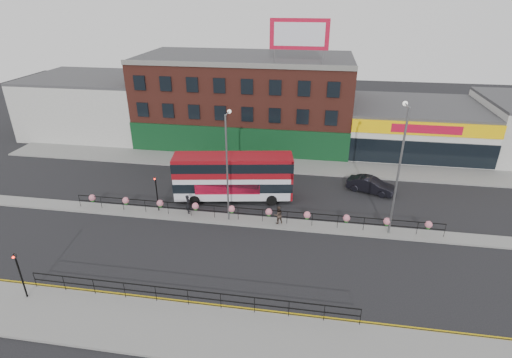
# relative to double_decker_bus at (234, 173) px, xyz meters

# --- Properties ---
(ground) EXTENTS (120.00, 120.00, 0.00)m
(ground) POSITION_rel_double_decker_bus_xyz_m (2.12, -3.73, -2.60)
(ground) COLOR black
(ground) RESTS_ON ground
(south_pavement) EXTENTS (60.00, 4.00, 0.15)m
(south_pavement) POSITION_rel_double_decker_bus_xyz_m (2.12, -15.73, -2.52)
(south_pavement) COLOR gray
(south_pavement) RESTS_ON ground
(north_pavement) EXTENTS (60.00, 4.00, 0.15)m
(north_pavement) POSITION_rel_double_decker_bus_xyz_m (2.12, 8.27, -2.52)
(north_pavement) COLOR gray
(north_pavement) RESTS_ON ground
(median) EXTENTS (60.00, 1.60, 0.15)m
(median) POSITION_rel_double_decker_bus_xyz_m (2.12, -3.73, -2.52)
(median) COLOR gray
(median) RESTS_ON ground
(yellow_line_inner) EXTENTS (60.00, 0.10, 0.01)m
(yellow_line_inner) POSITION_rel_double_decker_bus_xyz_m (2.12, -13.43, -2.59)
(yellow_line_inner) COLOR gold
(yellow_line_inner) RESTS_ON ground
(yellow_line_outer) EXTENTS (60.00, 0.10, 0.01)m
(yellow_line_outer) POSITION_rel_double_decker_bus_xyz_m (2.12, -13.61, -2.59)
(yellow_line_outer) COLOR gold
(yellow_line_outer) RESTS_ON ground
(brick_building) EXTENTS (25.00, 12.21, 10.30)m
(brick_building) POSITION_rel_double_decker_bus_xyz_m (-1.88, 16.23, 2.53)
(brick_building) COLOR brown
(brick_building) RESTS_ON ground
(supermarket) EXTENTS (15.00, 12.25, 5.30)m
(supermarket) POSITION_rel_double_decker_bus_xyz_m (18.12, 16.17, 0.05)
(supermarket) COLOR silver
(supermarket) RESTS_ON ground
(warehouse_west) EXTENTS (15.50, 12.00, 7.30)m
(warehouse_west) POSITION_rel_double_decker_bus_xyz_m (-22.13, 16.27, 1.05)
(warehouse_west) COLOR #B5B4AF
(warehouse_west) RESTS_ON ground
(billboard) EXTENTS (6.00, 0.29, 4.40)m
(billboard) POSITION_rel_double_decker_bus_xyz_m (4.62, 11.26, 10.59)
(billboard) COLOR #AF0B29
(billboard) RESTS_ON brick_building
(median_railing) EXTENTS (30.04, 0.56, 1.23)m
(median_railing) POSITION_rel_double_decker_bus_xyz_m (2.12, -3.73, -1.55)
(median_railing) COLOR black
(median_railing) RESTS_ON median
(south_railing) EXTENTS (20.04, 0.05, 1.12)m
(south_railing) POSITION_rel_double_decker_bus_xyz_m (0.12, -13.83, -1.64)
(south_railing) COLOR black
(south_railing) RESTS_ON south_pavement
(double_decker_bus) EXTENTS (10.72, 4.16, 4.23)m
(double_decker_bus) POSITION_rel_double_decker_bus_xyz_m (0.00, 0.00, 0.00)
(double_decker_bus) COLOR silver
(double_decker_bus) RESTS_ON ground
(car) EXTENTS (4.29, 5.30, 1.43)m
(car) POSITION_rel_double_decker_bus_xyz_m (12.32, 3.38, -1.88)
(car) COLOR black
(car) RESTS_ON ground
(pedestrian_a) EXTENTS (0.80, 0.71, 1.64)m
(pedestrian_a) POSITION_rel_double_decker_bus_xyz_m (-3.23, -3.28, -1.63)
(pedestrian_a) COLOR black
(pedestrian_a) RESTS_ON median
(pedestrian_b) EXTENTS (1.21, 1.18, 1.52)m
(pedestrian_b) POSITION_rel_double_decker_bus_xyz_m (4.41, -3.76, -1.69)
(pedestrian_b) COLOR #3A2D25
(pedestrian_b) RESTS_ON median
(lamp_column_west) EXTENTS (0.32, 1.56, 8.87)m
(lamp_column_west) POSITION_rel_double_decker_bus_xyz_m (0.34, -3.59, 2.81)
(lamp_column_west) COLOR slate
(lamp_column_west) RESTS_ON median
(lamp_column_east) EXTENTS (0.36, 1.75, 9.99)m
(lamp_column_east) POSITION_rel_double_decker_bus_xyz_m (13.03, -3.59, 3.47)
(lamp_column_east) COLOR slate
(lamp_column_east) RESTS_ON median
(traffic_light_south) EXTENTS (0.15, 0.28, 3.65)m
(traffic_light_south) POSITION_rel_double_decker_bus_xyz_m (-9.88, -14.74, -0.13)
(traffic_light_south) COLOR black
(traffic_light_south) RESTS_ON south_pavement
(traffic_light_median) EXTENTS (0.15, 0.28, 3.65)m
(traffic_light_median) POSITION_rel_double_decker_bus_xyz_m (-5.88, -3.34, -0.13)
(traffic_light_median) COLOR black
(traffic_light_median) RESTS_ON median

